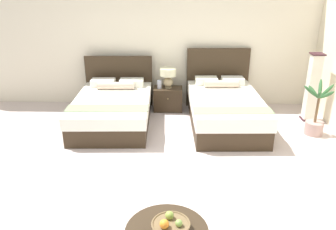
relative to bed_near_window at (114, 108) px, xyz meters
The scene contains 10 objects.
ground_plane 2.12m from the bed_near_window, 59.76° to the right, with size 9.83×9.61×0.02m, color beige.
wall_back 1.94m from the bed_near_window, 48.42° to the left, with size 9.83×0.12×2.80m, color #EEE4CA.
bed_near_window is the anchor object (origin of this frame).
bed_near_corner 2.11m from the bed_near_window, ahead, with size 1.37×2.27×1.25m.
nightstand 1.25m from the bed_near_window, 35.07° to the left, with size 0.59×0.43×0.48m.
table_lamp 1.34m from the bed_near_window, 35.81° to the left, with size 0.33×0.33×0.41m.
vase 1.12m from the bed_near_window, 38.75° to the left, with size 0.09×0.09×0.17m.
fruit_bowl 3.69m from the bed_near_window, 71.70° to the right, with size 0.36×0.36×0.16m.
floor_lamp_corner 3.82m from the bed_near_window, ahead, with size 0.24×0.24×1.32m.
potted_palm 3.68m from the bed_near_window, ahead, with size 0.53×0.48×0.99m.
Camera 1 is at (0.14, -4.20, 2.58)m, focal length 36.15 mm.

